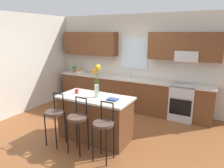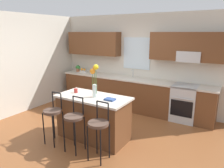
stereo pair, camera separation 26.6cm
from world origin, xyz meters
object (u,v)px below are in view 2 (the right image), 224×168
bar_stool_near (53,113)px  potted_plant_small (78,68)px  bar_stool_far (99,126)px  mug_ceramic (76,91)px  flower_vase (94,79)px  kitchen_island (93,117)px  bar_stool_middle (74,119)px  oven_range (184,103)px  cookbook (110,99)px  fruit_bowl_oranges (83,71)px

bar_stool_near → potted_plant_small: (-1.53, 2.57, 0.41)m
potted_plant_small → bar_stool_far: bearing=-44.4°
bar_stool_far → mug_ceramic: (-1.03, 0.62, 0.33)m
bar_stool_far → flower_vase: size_ratio=1.56×
kitchen_island → bar_stool_near: size_ratio=1.47×
kitchen_island → flower_vase: (0.06, -0.01, 0.84)m
kitchen_island → flower_vase: 0.84m
bar_stool_middle → potted_plant_small: bearing=128.9°
kitchen_island → mug_ceramic: size_ratio=17.03×
potted_plant_small → bar_stool_near: bearing=-59.3°
potted_plant_small → flower_vase: bearing=-43.0°
bar_stool_near → flower_vase: (0.61, 0.58, 0.67)m
oven_range → potted_plant_small: 3.53m
oven_range → cookbook: 2.26m
cookbook → flower_vase: bearing=178.5°
mug_ceramic → cookbook: (0.90, -0.05, -0.03)m
flower_vase → bar_stool_near: bearing=-136.5°
bar_stool_far → fruit_bowl_oranges: size_ratio=4.34×
mug_ceramic → fruit_bowl_oranges: size_ratio=0.37×
oven_range → potted_plant_small: potted_plant_small is taller
cookbook → potted_plant_small: potted_plant_small is taller
fruit_bowl_oranges → mug_ceramic: bearing=-54.7°
oven_range → mug_ceramic: mug_ceramic is taller
cookbook → fruit_bowl_oranges: (-2.28, 2.00, 0.03)m
bar_stool_near → cookbook: bar_stool_near is taller
bar_stool_far → flower_vase: (-0.49, 0.58, 0.67)m
kitchen_island → bar_stool_middle: 0.61m
kitchen_island → bar_stool_far: bearing=-46.9°
flower_vase → fruit_bowl_oranges: bearing=133.9°
cookbook → bar_stool_far: bearing=-77.6°
bar_stool_middle → fruit_bowl_oranges: size_ratio=4.34×
mug_ceramic → fruit_bowl_oranges: bearing=125.3°
bar_stool_near → flower_vase: bearing=43.5°
fruit_bowl_oranges → flower_vase: bearing=-46.1°
bar_stool_far → potted_plant_small: bearing=135.6°
kitchen_island → flower_vase: size_ratio=2.29×
bar_stool_middle → potted_plant_small: (-2.08, 2.57, 0.41)m
oven_range → fruit_bowl_oranges: bearing=179.6°
bar_stool_near → mug_ceramic: 0.70m
bar_stool_near → mug_ceramic: size_ratio=11.58×
flower_vase → cookbook: (0.37, -0.01, -0.37)m
bar_stool_near → fruit_bowl_oranges: fruit_bowl_oranges is taller
bar_stool_far → flower_vase: flower_vase is taller
mug_ceramic → fruit_bowl_oranges: 2.39m
cookbook → bar_stool_near: bearing=-149.8°
bar_stool_far → fruit_bowl_oranges: 3.54m
mug_ceramic → fruit_bowl_oranges: fruit_bowl_oranges is taller
flower_vase → potted_plant_small: bearing=137.0°
cookbook → potted_plant_small: 3.20m
oven_range → fruit_bowl_oranges: 3.31m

